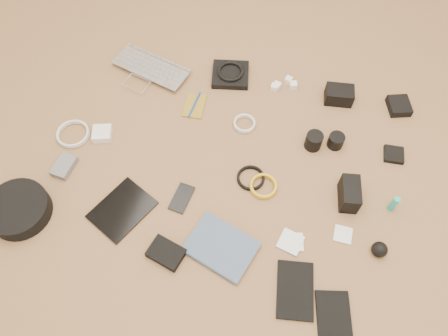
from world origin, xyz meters
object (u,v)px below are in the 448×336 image
(tablet, at_px, (122,210))
(phone, at_px, (182,198))
(headphone_case, at_px, (19,209))
(dslr_camera, at_px, (339,95))
(laptop, at_px, (145,76))
(paperback, at_px, (208,268))

(tablet, height_order, phone, same)
(phone, xyz_separation_m, headphone_case, (-0.54, -0.23, 0.03))
(dslr_camera, distance_m, tablet, 1.01)
(laptop, height_order, tablet, laptop)
(laptop, relative_size, paperback, 1.48)
(laptop, distance_m, paperback, 0.91)
(dslr_camera, bearing_deg, tablet, -141.81)
(tablet, height_order, headphone_case, headphone_case)
(dslr_camera, height_order, tablet, dslr_camera)
(laptop, xyz_separation_m, dslr_camera, (0.83, 0.13, 0.02))
(dslr_camera, distance_m, headphone_case, 1.34)
(laptop, height_order, phone, laptop)
(tablet, relative_size, paperback, 0.94)
(dslr_camera, relative_size, phone, 0.98)
(paperback, bearing_deg, headphone_case, 105.09)
(laptop, distance_m, dslr_camera, 0.84)
(tablet, distance_m, paperback, 0.39)
(phone, relative_size, paperback, 0.51)
(phone, relative_size, headphone_case, 0.52)
(dslr_camera, height_order, paperback, dslr_camera)
(headphone_case, bearing_deg, tablet, 18.99)
(dslr_camera, relative_size, headphone_case, 0.51)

